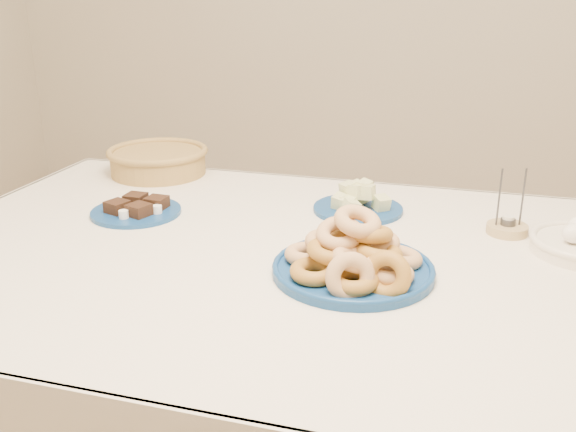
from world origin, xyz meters
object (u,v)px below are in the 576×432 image
object	(u,v)px
melon_plate	(357,203)
donut_platter	(354,259)
dining_table	(294,298)
wicker_basket	(158,160)
candle_holder	(507,227)
brownie_plate	(136,209)

from	to	relation	value
melon_plate	donut_platter	bearing A→B (deg)	-80.59
dining_table	donut_platter	bearing A→B (deg)	-28.59
dining_table	wicker_basket	distance (m)	0.73
dining_table	candle_holder	bearing A→B (deg)	29.07
dining_table	melon_plate	world-z (taller)	melon_plate
wicker_basket	melon_plate	bearing A→B (deg)	-14.82
dining_table	donut_platter	size ratio (longest dim) A/B	4.38
donut_platter	dining_table	bearing A→B (deg)	151.41
brownie_plate	candle_holder	bearing A→B (deg)	7.67
dining_table	brownie_plate	bearing A→B (deg)	164.30
dining_table	brownie_plate	distance (m)	0.47
dining_table	brownie_plate	xyz separation A→B (m)	(-0.44, 0.12, 0.12)
donut_platter	candle_holder	world-z (taller)	candle_holder
melon_plate	candle_holder	bearing A→B (deg)	-8.49
melon_plate	brownie_plate	size ratio (longest dim) A/B	1.02
brownie_plate	candle_holder	world-z (taller)	candle_holder
donut_platter	candle_holder	bearing A→B (deg)	47.39
donut_platter	wicker_basket	bearing A→B (deg)	142.13
wicker_basket	candle_holder	size ratio (longest dim) A/B	2.25
donut_platter	candle_holder	distance (m)	0.43
donut_platter	candle_holder	xyz separation A→B (m)	(0.29, 0.32, -0.02)
wicker_basket	candle_holder	xyz separation A→B (m)	(0.98, -0.22, -0.03)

